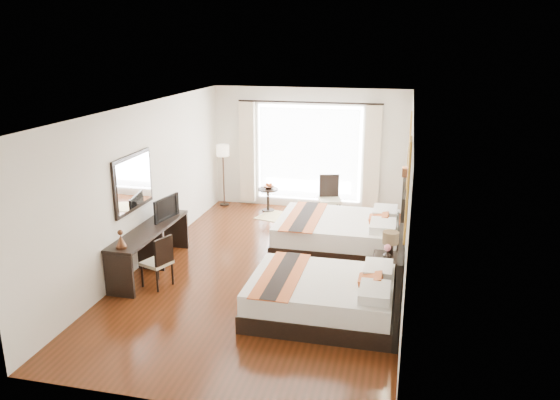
% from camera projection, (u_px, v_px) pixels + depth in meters
% --- Properties ---
extents(floor, '(4.50, 7.50, 0.01)m').
position_uv_depth(floor, '(269.00, 270.00, 9.47)').
color(floor, '#3C1B0B').
rests_on(floor, ground).
extents(ceiling, '(4.50, 7.50, 0.02)m').
position_uv_depth(ceiling, '(269.00, 108.00, 8.67)').
color(ceiling, white).
rests_on(ceiling, wall_headboard).
extents(wall_headboard, '(0.01, 7.50, 2.80)m').
position_uv_depth(wall_headboard, '(407.00, 201.00, 8.58)').
color(wall_headboard, silver).
rests_on(wall_headboard, floor).
extents(wall_desk, '(0.01, 7.50, 2.80)m').
position_uv_depth(wall_desk, '(145.00, 184.00, 9.56)').
color(wall_desk, silver).
rests_on(wall_desk, floor).
extents(wall_window, '(4.50, 0.01, 2.80)m').
position_uv_depth(wall_window, '(309.00, 149.00, 12.56)').
color(wall_window, silver).
rests_on(wall_window, floor).
extents(wall_entry, '(4.50, 0.01, 2.80)m').
position_uv_depth(wall_entry, '(178.00, 288.00, 5.57)').
color(wall_entry, silver).
rests_on(wall_entry, floor).
extents(window_glass, '(2.40, 0.02, 2.20)m').
position_uv_depth(window_glass, '(309.00, 154.00, 12.58)').
color(window_glass, white).
rests_on(window_glass, wall_window).
extents(sheer_curtain, '(2.30, 0.02, 2.10)m').
position_uv_depth(sheer_curtain, '(309.00, 154.00, 12.52)').
color(sheer_curtain, white).
rests_on(sheer_curtain, wall_window).
extents(drape_left, '(0.35, 0.14, 2.35)m').
position_uv_depth(drape_left, '(248.00, 152.00, 12.81)').
color(drape_left, beige).
rests_on(drape_left, floor).
extents(drape_right, '(0.35, 0.14, 2.35)m').
position_uv_depth(drape_right, '(372.00, 158.00, 12.17)').
color(drape_right, beige).
rests_on(drape_right, floor).
extents(art_panel_near, '(0.03, 0.50, 1.35)m').
position_uv_depth(art_panel_near, '(408.00, 190.00, 7.13)').
color(art_panel_near, '#8B3914').
rests_on(art_panel_near, wall_headboard).
extents(art_panel_far, '(0.03, 0.50, 1.35)m').
position_uv_depth(art_panel_far, '(409.00, 152.00, 9.53)').
color(art_panel_far, '#8B3914').
rests_on(art_panel_far, wall_headboard).
extents(wall_sconce, '(0.10, 0.14, 0.14)m').
position_uv_depth(wall_sconce, '(406.00, 172.00, 8.21)').
color(wall_sconce, '#442718').
rests_on(wall_sconce, wall_headboard).
extents(mirror_frame, '(0.04, 1.25, 0.95)m').
position_uv_depth(mirror_frame, '(133.00, 182.00, 9.08)').
color(mirror_frame, black).
rests_on(mirror_frame, wall_desk).
extents(mirror_glass, '(0.01, 1.12, 0.82)m').
position_uv_depth(mirror_glass, '(134.00, 182.00, 9.07)').
color(mirror_glass, white).
rests_on(mirror_glass, mirror_frame).
extents(bed_near, '(2.16, 1.68, 1.22)m').
position_uv_depth(bed_near, '(328.00, 295.00, 7.81)').
color(bed_near, black).
rests_on(bed_near, floor).
extents(bed_far, '(2.35, 1.83, 1.33)m').
position_uv_depth(bed_far, '(343.00, 233.00, 10.23)').
color(bed_far, black).
rests_on(bed_far, floor).
extents(nightstand, '(0.45, 0.55, 0.53)m').
position_uv_depth(nightstand, '(386.00, 272.00, 8.72)').
color(nightstand, black).
rests_on(nightstand, floor).
extents(table_lamp, '(0.26, 0.26, 0.41)m').
position_uv_depth(table_lamp, '(390.00, 239.00, 8.68)').
color(table_lamp, black).
rests_on(table_lamp, nightstand).
extents(vase, '(0.15, 0.15, 0.13)m').
position_uv_depth(vase, '(387.00, 257.00, 8.54)').
color(vase, black).
rests_on(vase, nightstand).
extents(console_desk, '(0.50, 2.20, 0.76)m').
position_uv_depth(console_desk, '(150.00, 249.00, 9.36)').
color(console_desk, black).
rests_on(console_desk, floor).
extents(television, '(0.22, 0.72, 0.41)m').
position_uv_depth(television, '(163.00, 208.00, 9.70)').
color(television, black).
rests_on(television, console_desk).
extents(bronze_figurine, '(0.20, 0.20, 0.26)m').
position_uv_depth(bronze_figurine, '(121.00, 240.00, 8.35)').
color(bronze_figurine, '#442718').
rests_on(bronze_figurine, console_desk).
extents(desk_chair, '(0.51, 0.51, 0.86)m').
position_uv_depth(desk_chair, '(158.00, 271.00, 8.76)').
color(desk_chair, tan).
rests_on(desk_chair, floor).
extents(floor_lamp, '(0.30, 0.30, 1.47)m').
position_uv_depth(floor_lamp, '(223.00, 155.00, 12.77)').
color(floor_lamp, black).
rests_on(floor_lamp, floor).
extents(side_table, '(0.46, 0.46, 0.53)m').
position_uv_depth(side_table, '(268.00, 200.00, 12.62)').
color(side_table, black).
rests_on(side_table, floor).
extents(fruit_bowl, '(0.30, 0.30, 0.06)m').
position_uv_depth(fruit_bowl, '(269.00, 187.00, 12.54)').
color(fruit_bowl, '#4D371B').
rests_on(fruit_bowl, side_table).
extents(window_chair, '(0.57, 0.57, 0.99)m').
position_uv_depth(window_chair, '(330.00, 207.00, 11.96)').
color(window_chair, tan).
rests_on(window_chair, floor).
extents(jute_rug, '(1.28, 1.03, 0.01)m').
position_uv_depth(jute_rug, '(284.00, 218.00, 12.19)').
color(jute_rug, tan).
rests_on(jute_rug, floor).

